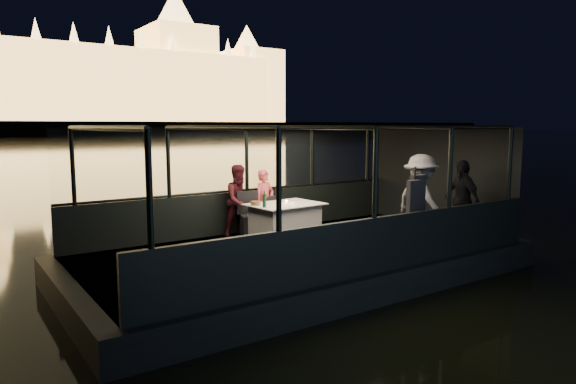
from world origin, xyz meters
TOP-DOWN VIEW (x-y plane):
  - boat_hull at (0.00, 0.00)m, footprint 8.60×4.40m
  - boat_deck at (0.00, 0.00)m, footprint 8.00×4.00m
  - gunwale_port at (0.00, 2.00)m, footprint 8.00×0.08m
  - gunwale_starboard at (0.00, -2.00)m, footprint 8.00×0.08m
  - cabin_glass_port at (0.00, 2.00)m, footprint 8.00×0.02m
  - cabin_glass_starboard at (0.00, -2.00)m, footprint 8.00×0.02m
  - cabin_roof_glass at (0.00, 0.00)m, footprint 8.00×4.00m
  - end_wall_fore at (-4.00, 0.00)m, footprint 0.02×4.00m
  - end_wall_aft at (4.00, 0.00)m, footprint 0.02×4.00m
  - canopy_ribs at (0.00, 0.00)m, footprint 8.00×4.00m
  - dining_table_central at (0.15, 0.73)m, footprint 1.53×1.16m
  - chair_port_left at (-0.27, 1.32)m, footprint 0.56×0.56m
  - chair_port_right at (0.28, 1.24)m, footprint 0.39×0.39m
  - coat_stand at (1.20, -1.74)m, footprint 0.54×0.48m
  - person_woman_coral at (0.19, 1.57)m, footprint 0.56×0.43m
  - person_man_maroon at (-0.38, 1.65)m, footprint 0.75×0.59m
  - passenger_stripe at (2.05, -1.14)m, footprint 0.80×1.24m
  - passenger_dark at (3.22, -1.21)m, footprint 0.61×1.04m
  - wine_bottle at (-0.45, 0.56)m, footprint 0.09×0.09m
  - bread_basket at (-0.45, 0.89)m, footprint 0.26×0.26m
  - amber_candle at (0.17, 0.70)m, footprint 0.06×0.06m
  - plate_near at (0.29, 0.66)m, footprint 0.27×0.27m
  - plate_far at (-0.31, 0.95)m, footprint 0.24×0.24m
  - wine_glass_white at (-0.45, 0.56)m, footprint 0.09×0.09m
  - wine_glass_red at (0.15, 0.96)m, footprint 0.07×0.07m
  - wine_glass_empty at (-0.02, 0.63)m, footprint 0.06×0.06m

SIDE VIEW (x-z plane):
  - boat_hull at x=0.00m, z-range -0.50..0.50m
  - boat_deck at x=0.00m, z-range 0.46..0.50m
  - dining_table_central at x=0.15m, z-range 0.50..1.27m
  - gunwale_port at x=0.00m, z-range 0.50..1.40m
  - gunwale_starboard at x=0.00m, z-range 0.50..1.40m
  - chair_port_left at x=-0.27m, z-range 0.47..1.43m
  - chair_port_right at x=0.28m, z-range 0.54..1.36m
  - person_woman_coral at x=0.19m, z-range 0.55..1.95m
  - person_man_maroon at x=-0.38m, z-range 0.49..2.01m
  - plate_near at x=0.29m, z-range 1.26..1.28m
  - plate_far at x=-0.31m, z-range 1.27..1.28m
  - bread_basket at x=-0.45m, z-range 1.27..1.34m
  - amber_candle at x=0.17m, z-range 1.27..1.34m
  - passenger_stripe at x=2.05m, z-range 0.45..2.25m
  - passenger_dark at x=3.22m, z-range 0.53..2.17m
  - wine_glass_white at x=-0.45m, z-range 1.25..1.47m
  - wine_glass_red at x=0.15m, z-range 1.27..1.45m
  - wine_glass_empty at x=-0.02m, z-range 1.27..1.45m
  - coat_stand at x=1.20m, z-range 0.58..2.22m
  - wine_bottle at x=-0.45m, z-range 1.25..1.58m
  - end_wall_fore at x=-4.00m, z-range 0.50..2.80m
  - end_wall_aft at x=4.00m, z-range 0.50..2.80m
  - canopy_ribs at x=0.00m, z-range 0.50..2.80m
  - cabin_glass_port at x=0.00m, z-range 1.40..2.80m
  - cabin_glass_starboard at x=0.00m, z-range 1.40..2.80m
  - cabin_roof_glass at x=0.00m, z-range 2.79..2.81m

